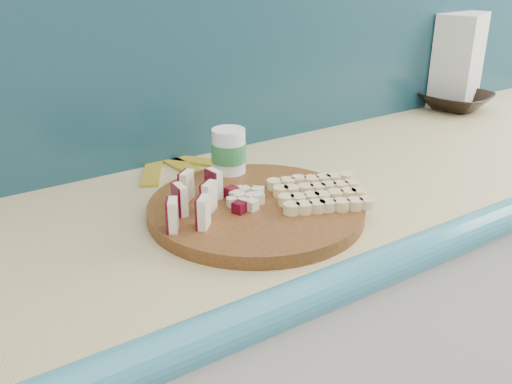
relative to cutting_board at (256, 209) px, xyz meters
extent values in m
cube|color=silver|center=(0.24, 0.05, -0.48)|extent=(2.20, 0.60, 0.88)
cube|color=#DBC480|center=(0.24, 0.05, -0.03)|extent=(2.20, 0.60, 0.03)
cube|color=teal|center=(0.24, -0.25, -0.03)|extent=(2.20, 0.06, 0.03)
cube|color=teal|center=(0.24, 0.34, 0.24)|extent=(2.20, 0.02, 0.50)
cylinder|color=#46230F|center=(0.00, 0.00, 0.00)|extent=(0.49, 0.49, 0.02)
cube|color=#F2E2C1|center=(-0.16, -0.01, 0.04)|extent=(0.02, 0.03, 0.05)
cube|color=#460512|center=(-0.17, -0.01, 0.04)|extent=(0.02, 0.03, 0.05)
cube|color=#F2E2C1|center=(-0.13, 0.03, 0.04)|extent=(0.02, 0.03, 0.05)
cube|color=#460512|center=(-0.14, 0.03, 0.04)|extent=(0.02, 0.03, 0.05)
cube|color=#F2E2C1|center=(-0.09, 0.08, 0.04)|extent=(0.02, 0.03, 0.05)
cube|color=#460512|center=(-0.10, 0.08, 0.04)|extent=(0.02, 0.03, 0.05)
cube|color=#F2E2C1|center=(-0.12, -0.03, 0.04)|extent=(0.02, 0.03, 0.05)
cube|color=#460512|center=(-0.13, -0.03, 0.04)|extent=(0.02, 0.03, 0.05)
cube|color=#F2E2C1|center=(-0.08, 0.01, 0.04)|extent=(0.02, 0.03, 0.05)
cube|color=#460512|center=(-0.09, 0.02, 0.04)|extent=(0.02, 0.03, 0.05)
cube|color=#F2E2C1|center=(-0.05, 0.06, 0.04)|extent=(0.02, 0.03, 0.05)
cube|color=#460512|center=(-0.06, 0.06, 0.04)|extent=(0.02, 0.03, 0.05)
cube|color=beige|center=(-0.01, 0.01, 0.02)|extent=(0.02, 0.02, 0.02)
cube|color=beige|center=(-0.01, 0.01, 0.02)|extent=(0.02, 0.02, 0.02)
cube|color=#460512|center=(0.00, 0.02, 0.02)|extent=(0.02, 0.02, 0.02)
cube|color=beige|center=(-0.01, 0.02, 0.02)|extent=(0.02, 0.02, 0.02)
cube|color=beige|center=(-0.01, 0.02, 0.02)|extent=(0.02, 0.02, 0.02)
cube|color=beige|center=(-0.02, 0.03, 0.02)|extent=(0.02, 0.02, 0.02)
cube|color=beige|center=(-0.03, 0.02, 0.02)|extent=(0.02, 0.02, 0.02)
cube|color=beige|center=(-0.03, 0.02, 0.02)|extent=(0.02, 0.02, 0.02)
cube|color=#460512|center=(-0.05, 0.02, 0.02)|extent=(0.02, 0.02, 0.02)
cube|color=beige|center=(-0.03, 0.01, 0.02)|extent=(0.02, 0.02, 0.02)
cube|color=beige|center=(-0.04, 0.00, 0.02)|extent=(0.02, 0.02, 0.02)
cube|color=beige|center=(-0.03, 0.00, 0.02)|extent=(0.02, 0.02, 0.02)
cube|color=beige|center=(-0.03, -0.01, 0.02)|extent=(0.02, 0.02, 0.02)
cube|color=beige|center=(-0.02, -0.01, 0.02)|extent=(0.02, 0.02, 0.02)
cube|color=#460512|center=(-0.02, 0.00, 0.02)|extent=(0.02, 0.02, 0.02)
cube|color=beige|center=(-0.01, 0.00, 0.02)|extent=(0.02, 0.02, 0.02)
cylinder|color=#E1CA89|center=(0.02, -0.07, 0.02)|extent=(0.03, 0.03, 0.02)
cylinder|color=#E1CA89|center=(0.04, -0.08, 0.02)|extent=(0.03, 0.03, 0.02)
cylinder|color=#E1CA89|center=(0.06, -0.09, 0.02)|extent=(0.03, 0.03, 0.02)
cylinder|color=#E1CA89|center=(0.09, -0.10, 0.02)|extent=(0.03, 0.03, 0.02)
cylinder|color=#E1CA89|center=(0.11, -0.10, 0.02)|extent=(0.03, 0.03, 0.02)
cylinder|color=#E1CA89|center=(0.13, -0.11, 0.02)|extent=(0.03, 0.03, 0.02)
cylinder|color=#E1CA89|center=(0.15, -0.12, 0.02)|extent=(0.03, 0.03, 0.02)
cylinder|color=#E1CA89|center=(0.04, -0.04, 0.02)|extent=(0.03, 0.03, 0.02)
cylinder|color=#E1CA89|center=(0.06, -0.04, 0.02)|extent=(0.03, 0.03, 0.02)
cylinder|color=#E1CA89|center=(0.08, -0.05, 0.02)|extent=(0.03, 0.03, 0.02)
cylinder|color=#E1CA89|center=(0.10, -0.06, 0.02)|extent=(0.03, 0.03, 0.02)
cylinder|color=#E1CA89|center=(0.12, -0.07, 0.02)|extent=(0.03, 0.03, 0.02)
cylinder|color=#E1CA89|center=(0.14, -0.08, 0.02)|extent=(0.03, 0.03, 0.02)
cylinder|color=#E1CA89|center=(0.16, -0.09, 0.02)|extent=(0.03, 0.03, 0.02)
cylinder|color=#E1CA89|center=(0.05, 0.00, 0.02)|extent=(0.03, 0.03, 0.02)
cylinder|color=#E1CA89|center=(0.07, -0.01, 0.02)|extent=(0.03, 0.03, 0.02)
cylinder|color=#E1CA89|center=(0.09, -0.02, 0.02)|extent=(0.03, 0.03, 0.02)
cylinder|color=#E1CA89|center=(0.11, -0.03, 0.02)|extent=(0.03, 0.03, 0.02)
cylinder|color=#E1CA89|center=(0.13, -0.03, 0.02)|extent=(0.03, 0.03, 0.02)
cylinder|color=#E1CA89|center=(0.16, -0.04, 0.02)|extent=(0.03, 0.03, 0.02)
cylinder|color=#E1CA89|center=(0.18, -0.05, 0.02)|extent=(0.03, 0.03, 0.02)
cylinder|color=#E1CA89|center=(0.06, 0.03, 0.02)|extent=(0.03, 0.03, 0.02)
cylinder|color=#E1CA89|center=(0.09, 0.03, 0.02)|extent=(0.03, 0.03, 0.02)
cylinder|color=#E1CA89|center=(0.11, 0.02, 0.02)|extent=(0.03, 0.03, 0.02)
cylinder|color=#E1CA89|center=(0.13, 0.01, 0.02)|extent=(0.03, 0.03, 0.02)
cylinder|color=#E1CA89|center=(0.15, 0.00, 0.02)|extent=(0.03, 0.03, 0.02)
cylinder|color=#E1CA89|center=(0.17, -0.01, 0.02)|extent=(0.03, 0.03, 0.02)
cylinder|color=#E1CA89|center=(0.19, -0.02, 0.02)|extent=(0.03, 0.03, 0.02)
imported|color=black|center=(0.86, 0.26, 0.01)|extent=(0.23, 0.23, 0.05)
cube|color=silver|center=(0.89, 0.30, 0.12)|extent=(0.18, 0.16, 0.26)
cylinder|color=white|center=(0.04, 0.15, 0.04)|extent=(0.06, 0.06, 0.11)
cylinder|color=#2F8140|center=(0.04, 0.15, 0.05)|extent=(0.07, 0.07, 0.04)
cube|color=gold|center=(-0.07, 0.29, -0.01)|extent=(0.11, 0.16, 0.01)
cube|color=gold|center=(-0.01, 0.31, -0.01)|extent=(0.05, 0.17, 0.01)
cube|color=gold|center=(0.04, 0.28, -0.01)|extent=(0.12, 0.15, 0.01)
camera|label=1|loc=(-0.50, -0.75, 0.43)|focal=40.00mm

